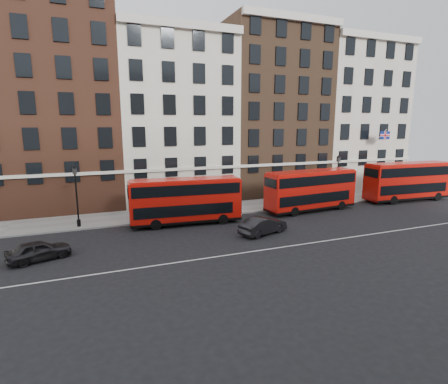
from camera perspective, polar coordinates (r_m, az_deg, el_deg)
name	(u,v)px	position (r m, az deg, el deg)	size (l,w,h in m)	color
ground	(233,244)	(26.64, 1.42, -8.47)	(120.00, 120.00, 0.00)	black
pavement	(193,211)	(36.12, -5.06, -3.14)	(80.00, 5.00, 0.15)	gray
kerb	(201,217)	(33.80, -3.86, -4.11)	(80.00, 0.30, 0.16)	gray
road_centre_line	(244,253)	(24.93, 3.23, -9.87)	(70.00, 0.12, 0.01)	white
building_terrace	(171,112)	(42.12, -8.62, 12.74)	(64.00, 11.95, 22.00)	#B7B29F
bus_b	(185,200)	(31.38, -6.37, -1.30)	(10.03, 3.13, 4.15)	#BA1009
bus_c	(311,190)	(37.03, 13.96, 0.40)	(10.23, 3.28, 4.23)	#BA1009
bus_d	(408,180)	(46.10, 27.82, 1.67)	(10.86, 3.21, 4.51)	#BA1009
car_rear	(39,250)	(26.44, -27.99, -8.41)	(1.59, 3.96, 1.35)	#252427
car_front	(263,225)	(28.96, 6.40, -5.44)	(1.51, 4.33, 1.43)	black
lamp_post_left	(76,193)	(32.37, -22.95, -0.20)	(0.44, 0.44, 5.33)	black
lamp_post_right	(337,176)	(41.83, 18.04, 2.50)	(0.44, 0.44, 5.33)	black
traffic_light	(394,178)	(47.23, 26.04, 2.06)	(0.25, 0.45, 3.27)	black
iron_railings	(187,201)	(38.05, -6.01, -1.54)	(6.60, 0.06, 1.00)	black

